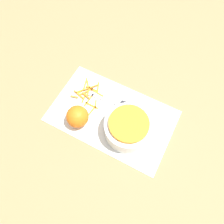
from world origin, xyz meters
The scene contains 6 objects.
ground_plane centered at (0.00, 0.00, 0.00)m, with size 4.00×4.00×0.00m, color #9E754C.
cutting_board centered at (0.00, 0.00, 0.00)m, with size 0.47×0.29×0.01m.
bowl_speckled centered at (-0.08, 0.03, 0.05)m, with size 0.17×0.17×0.08m.
knife centered at (-0.02, -0.06, 0.01)m, with size 0.23×0.05×0.02m.
orange_left centered at (0.10, 0.08, 0.05)m, with size 0.08×0.08×0.08m.
peel_pile centered at (0.13, -0.04, 0.01)m, with size 0.13×0.15×0.01m.
Camera 1 is at (-0.16, 0.31, 0.78)m, focal length 35.00 mm.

